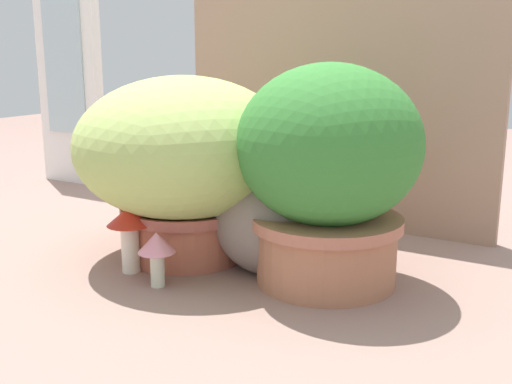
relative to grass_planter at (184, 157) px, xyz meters
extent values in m
plane|color=gray|center=(0.03, -0.03, -0.24)|extent=(6.00, 6.00, 0.00)
cube|color=tan|center=(0.17, 0.46, 0.12)|extent=(0.92, 0.03, 0.72)
cube|color=white|center=(-0.87, 0.48, 0.17)|extent=(0.29, 0.04, 0.82)
cube|color=#ACC6D1|center=(-0.87, 0.45, 0.21)|extent=(0.18, 0.01, 0.52)
cylinder|color=#B36048|center=(0.00, 0.00, -0.18)|extent=(0.28, 0.28, 0.13)
cylinder|color=#AD5A4E|center=(0.00, 0.00, -0.13)|extent=(0.31, 0.31, 0.02)
ellipsoid|color=#A8C267|center=(0.00, 0.00, 0.02)|extent=(0.51, 0.51, 0.33)
cylinder|color=#AF7152|center=(0.36, 0.01, -0.17)|extent=(0.29, 0.29, 0.15)
cylinder|color=#B46E57|center=(0.36, 0.01, -0.11)|extent=(0.32, 0.32, 0.02)
ellipsoid|color=#347B31|center=(0.36, 0.01, 0.06)|extent=(0.38, 0.38, 0.33)
ellipsoid|color=gray|center=(0.22, -0.01, -0.13)|extent=(0.28, 0.20, 0.22)
ellipsoid|color=#B8A895|center=(0.32, -0.02, -0.14)|extent=(0.08, 0.11, 0.11)
sphere|color=gray|center=(0.33, -0.02, -0.01)|extent=(0.12, 0.12, 0.11)
cone|color=gray|center=(0.33, 0.01, 0.05)|extent=(0.04, 0.04, 0.04)
cone|color=gray|center=(0.33, -0.05, 0.05)|extent=(0.04, 0.04, 0.04)
cylinder|color=gray|center=(0.11, 0.05, -0.22)|extent=(0.19, 0.06, 0.07)
cylinder|color=silver|center=(0.07, -0.19, -0.20)|extent=(0.03, 0.03, 0.07)
cone|color=pink|center=(0.07, -0.19, -0.14)|extent=(0.08, 0.08, 0.04)
cylinder|color=silver|center=(-0.04, -0.15, -0.19)|extent=(0.04, 0.04, 0.11)
cone|color=red|center=(-0.04, -0.15, -0.11)|extent=(0.10, 0.10, 0.04)
camera|label=1|loc=(0.88, -1.15, 0.25)|focal=43.87mm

